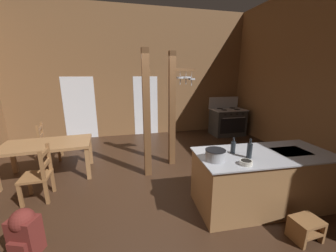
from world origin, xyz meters
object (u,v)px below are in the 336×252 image
(dining_table, at_px, (47,147))
(bottle_tall_on_counter, at_px, (250,150))
(kitchen_island, at_px, (261,179))
(step_stool, at_px, (306,227))
(ladderback_chair_by_post, at_px, (39,175))
(mixing_bowl_on_counter, at_px, (246,163))
(bottle_short_on_counter, at_px, (233,147))
(backpack, at_px, (24,231))
(stockpot_on_counter, at_px, (215,155))
(ladderback_chair_near_window, at_px, (48,143))
(stove_range, at_px, (227,121))

(dining_table, relative_size, bottle_tall_on_counter, 5.94)
(kitchen_island, bearing_deg, dining_table, 152.67)
(step_stool, height_order, bottle_tall_on_counter, bottle_tall_on_counter)
(ladderback_chair_by_post, height_order, mixing_bowl_on_counter, mixing_bowl_on_counter)
(step_stool, bearing_deg, bottle_short_on_counter, 123.21)
(step_stool, relative_size, bottle_tall_on_counter, 1.28)
(backpack, bearing_deg, stockpot_on_counter, 2.00)
(mixing_bowl_on_counter, bearing_deg, bottle_short_on_counter, 83.10)
(step_stool, relative_size, ladderback_chair_by_post, 0.40)
(backpack, height_order, bottle_tall_on_counter, bottle_tall_on_counter)
(step_stool, distance_m, backpack, 3.53)
(dining_table, height_order, mixing_bowl_on_counter, mixing_bowl_on_counter)
(bottle_short_on_counter, bearing_deg, step_stool, -56.79)
(bottle_tall_on_counter, bearing_deg, dining_table, 148.96)
(backpack, bearing_deg, bottle_tall_on_counter, 0.90)
(step_stool, bearing_deg, ladderback_chair_near_window, 138.39)
(stove_range, height_order, step_stool, stove_range)
(dining_table, distance_m, mixing_bowl_on_counter, 3.86)
(dining_table, distance_m, bottle_short_on_counter, 3.69)
(ladderback_chair_by_post, bearing_deg, dining_table, 96.93)
(kitchen_island, distance_m, step_stool, 0.83)
(dining_table, relative_size, backpack, 2.95)
(stockpot_on_counter, relative_size, bottle_short_on_counter, 1.42)
(ladderback_chair_by_post, bearing_deg, stove_range, 28.05)
(bottle_short_on_counter, bearing_deg, stockpot_on_counter, -154.99)
(ladderback_chair_near_window, relative_size, backpack, 1.59)
(bottle_tall_on_counter, bearing_deg, step_stool, -55.88)
(backpack, bearing_deg, bottle_short_on_counter, 5.39)
(dining_table, bearing_deg, stockpot_on_counter, -35.03)
(dining_table, bearing_deg, step_stool, -35.29)
(stove_range, distance_m, bottle_tall_on_counter, 4.35)
(ladderback_chair_near_window, xyz_separation_m, backpack, (0.61, -2.99, -0.14))
(ladderback_chair_near_window, bearing_deg, bottle_short_on_counter, -37.95)
(stove_range, distance_m, bottle_short_on_counter, 4.21)
(kitchen_island, bearing_deg, stove_range, 67.83)
(mixing_bowl_on_counter, bearing_deg, dining_table, 145.10)
(ladderback_chair_near_window, bearing_deg, ladderback_chair_by_post, -77.85)
(ladderback_chair_near_window, bearing_deg, stockpot_on_counter, -43.22)
(stockpot_on_counter, bearing_deg, kitchen_island, 3.77)
(stove_range, xyz_separation_m, ladderback_chair_by_post, (-5.13, -2.73, -0.03))
(bottle_short_on_counter, bearing_deg, ladderback_chair_by_post, 163.57)
(ladderback_chair_near_window, bearing_deg, kitchen_island, -35.58)
(mixing_bowl_on_counter, relative_size, bottle_short_on_counter, 0.67)
(step_stool, distance_m, ladderback_chair_near_window, 5.46)
(mixing_bowl_on_counter, relative_size, bottle_tall_on_counter, 0.57)
(dining_table, xyz_separation_m, backpack, (0.33, -2.06, -0.34))
(stockpot_on_counter, bearing_deg, mixing_bowl_on_counter, -33.85)
(kitchen_island, distance_m, bottle_tall_on_counter, 0.69)
(dining_table, height_order, ladderback_chair_by_post, ladderback_chair_by_post)
(bottle_tall_on_counter, bearing_deg, stove_range, 63.89)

